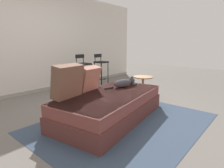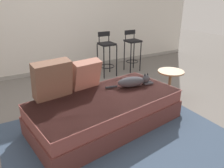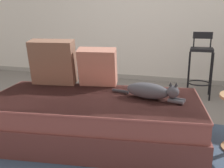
# 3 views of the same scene
# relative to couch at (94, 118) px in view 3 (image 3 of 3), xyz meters

# --- Properties ---
(ground_plane) EXTENTS (16.00, 16.00, 0.00)m
(ground_plane) POSITION_rel_couch_xyz_m (0.00, 0.40, -0.22)
(ground_plane) COLOR #66605B
(ground_plane) RESTS_ON ground
(wall_back_panel) EXTENTS (8.00, 0.10, 2.60)m
(wall_back_panel) POSITION_rel_couch_xyz_m (0.00, 2.65, 1.08)
(wall_back_panel) COLOR silver
(wall_back_panel) RESTS_ON ground
(wall_baseboard_trim) EXTENTS (8.00, 0.02, 0.09)m
(wall_baseboard_trim) POSITION_rel_couch_xyz_m (0.00, 2.60, -0.18)
(wall_baseboard_trim) COLOR gray
(wall_baseboard_trim) RESTS_ON ground
(area_rug) EXTENTS (2.73, 2.11, 0.01)m
(area_rug) POSITION_rel_couch_xyz_m (0.00, -0.30, -0.22)
(area_rug) COLOR #334256
(area_rug) RESTS_ON ground
(couch) EXTENTS (2.16, 1.30, 0.44)m
(couch) POSITION_rel_couch_xyz_m (0.00, 0.00, 0.00)
(couch) COLOR brown
(couch) RESTS_ON ground
(throw_pillow_corner) EXTENTS (0.52, 0.32, 0.51)m
(throw_pillow_corner) POSITION_rel_couch_xyz_m (-0.61, 0.32, 0.47)
(throw_pillow_corner) COLOR brown
(throw_pillow_corner) RESTS_ON couch
(throw_pillow_middle) EXTENTS (0.44, 0.31, 0.43)m
(throw_pillow_middle) POSITION_rel_couch_xyz_m (-0.11, 0.39, 0.43)
(throw_pillow_middle) COLOR #936051
(throw_pillow_middle) RESTS_ON couch
(cat) EXTENTS (0.73, 0.25, 0.19)m
(cat) POSITION_rel_couch_xyz_m (0.52, 0.12, 0.29)
(cat) COLOR #333338
(cat) RESTS_ON couch
(bar_stool_near_window) EXTENTS (0.34, 0.34, 0.97)m
(bar_stool_near_window) POSITION_rel_couch_xyz_m (0.98, 1.82, 0.33)
(bar_stool_near_window) COLOR black
(bar_stool_near_window) RESTS_ON ground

